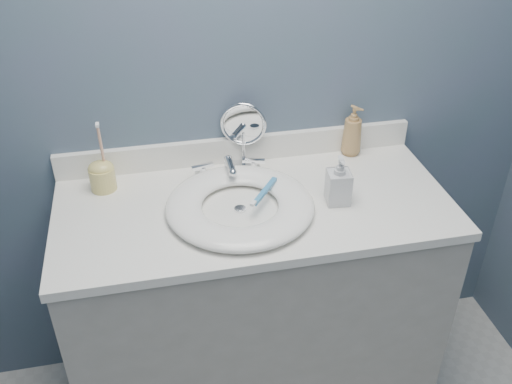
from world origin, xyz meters
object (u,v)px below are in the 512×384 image
object	(u,v)px
soap_bottle_clear	(339,180)
toothbrush_holder	(102,174)
soap_bottle_amber	(353,130)
makeup_mirror	(243,131)

from	to	relation	value
soap_bottle_clear	toothbrush_holder	distance (m)	0.74
soap_bottle_amber	toothbrush_holder	xyz separation A→B (m)	(-0.85, -0.05, -0.04)
soap_bottle_amber	soap_bottle_clear	xyz separation A→B (m)	(-0.14, -0.28, -0.01)
makeup_mirror	soap_bottle_amber	distance (m)	0.38
soap_bottle_clear	soap_bottle_amber	bearing A→B (deg)	68.48
soap_bottle_amber	soap_bottle_clear	world-z (taller)	soap_bottle_amber
soap_bottle_clear	toothbrush_holder	world-z (taller)	toothbrush_holder
soap_bottle_clear	toothbrush_holder	xyz separation A→B (m)	(-0.71, 0.22, -0.02)
soap_bottle_clear	makeup_mirror	bearing A→B (deg)	135.77
makeup_mirror	toothbrush_holder	xyz separation A→B (m)	(-0.47, -0.06, -0.07)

